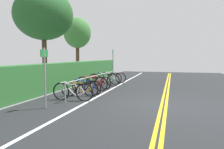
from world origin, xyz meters
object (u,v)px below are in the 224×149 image
object	(u,v)px
bike_rack	(96,79)
bicycle_5	(104,80)
bicycle_3	(92,83)
sign_post_near	(45,72)
bicycle_1	(80,89)
sign_post_far	(113,62)
bicycle_7	(113,77)
tree_far_right	(77,33)
bicycle_0	(73,92)
tree_mid	(44,15)
bicycle_2	(86,87)
bicycle_4	(98,82)
bicycle_6	(107,78)

from	to	relation	value
bike_rack	bicycle_5	bearing A→B (deg)	-0.85
bicycle_3	sign_post_near	xyz separation A→B (m)	(-4.07, 0.12, 0.87)
bicycle_1	sign_post_far	bearing A→B (deg)	1.34
bicycle_7	tree_far_right	bearing A→B (deg)	46.15
bicycle_3	tree_far_right	bearing A→B (deg)	28.81
bike_rack	sign_post_near	distance (m)	4.50
bicycle_0	tree_mid	world-z (taller)	tree_mid
bicycle_1	tree_far_right	distance (m)	10.76
bicycle_2	bicycle_5	distance (m)	2.62
bicycle_0	bicycle_4	size ratio (longest dim) A/B	1.09
bike_rack	bicycle_4	bearing A→B (deg)	2.49
bicycle_3	bicycle_5	xyz separation A→B (m)	(1.65, -0.13, 0.02)
bicycle_6	sign_post_near	distance (m)	6.61
bicycle_0	bicycle_4	xyz separation A→B (m)	(3.36, 0.09, -0.02)
bicycle_0	bicycle_3	world-z (taller)	same
tree_mid	bicycle_7	bearing A→B (deg)	-55.66
bicycle_7	sign_post_far	bearing A→B (deg)	14.76
bicycle_0	bicycle_1	bearing A→B (deg)	5.90
bicycle_4	bicycle_7	world-z (taller)	bicycle_7
bicycle_0	bicycle_3	xyz separation A→B (m)	(2.63, 0.19, 0.00)
bicycle_1	bicycle_2	size ratio (longest dim) A/B	0.96
bike_rack	tree_mid	world-z (taller)	tree_mid
bicycle_5	sign_post_near	world-z (taller)	sign_post_near
bicycle_0	bicycle_5	distance (m)	4.27
bicycle_5	bicycle_7	bearing A→B (deg)	-2.47
bike_rack	bicycle_2	world-z (taller)	bike_rack
bicycle_6	sign_post_near	world-z (taller)	sign_post_near
tree_mid	bicycle_4	bearing A→B (deg)	-94.08
bicycle_2	sign_post_far	bearing A→B (deg)	1.46
bike_rack	bicycle_6	size ratio (longest dim) A/B	3.87
bicycle_1	bicycle_4	xyz separation A→B (m)	(2.45, 0.00, 0.01)
bicycle_1	bicycle_3	distance (m)	1.71
bicycle_6	tree_mid	xyz separation A→B (m)	(-1.49, 3.37, 3.74)
bike_rack	tree_mid	bearing A→B (deg)	79.93
bike_rack	sign_post_far	xyz separation A→B (m)	(3.95, 0.16, 0.76)
bicycle_0	tree_far_right	bearing A→B (deg)	23.11
bicycle_5	tree_mid	bearing A→B (deg)	100.98
tree_far_right	bicycle_7	bearing A→B (deg)	-133.85
tree_far_right	bicycle_3	bearing A→B (deg)	-151.19
bicycle_0	bicycle_2	bearing A→B (deg)	3.52
bicycle_4	bicycle_6	xyz separation A→B (m)	(1.73, 0.02, 0.03)
sign_post_far	bike_rack	bearing A→B (deg)	-177.72
tree_mid	tree_far_right	world-z (taller)	tree_mid
bicycle_3	sign_post_near	size ratio (longest dim) A/B	0.87
bicycle_2	tree_mid	xyz separation A→B (m)	(1.95, 3.39, 3.78)
bicycle_3	tree_mid	world-z (taller)	tree_mid
bicycle_0	tree_mid	size ratio (longest dim) A/B	0.31
bicycle_6	bicycle_4	bearing A→B (deg)	-179.30
bicycle_3	bicycle_7	distance (m)	3.38
bicycle_0	bicycle_1	size ratio (longest dim) A/B	1.08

